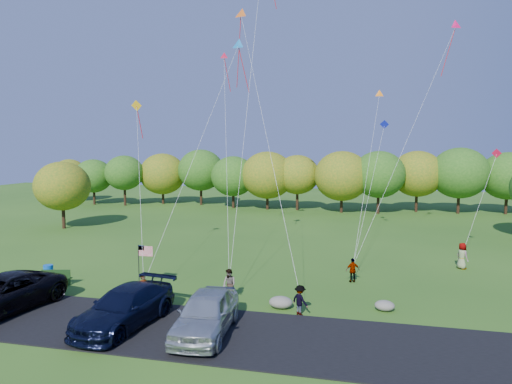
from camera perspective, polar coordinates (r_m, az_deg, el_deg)
ground at (r=25.69m, az=-5.91°, el=-13.50°), size 140.00×140.00×0.00m
asphalt_lane at (r=22.18m, az=-9.42°, el=-16.63°), size 44.00×6.00×0.06m
treeline at (r=59.47m, az=3.47°, el=2.04°), size 76.10×28.13×8.44m
minivan_dark at (r=26.96m, az=-29.37°, el=-11.08°), size 4.06×7.05×1.85m
minivan_navy at (r=22.84m, az=-16.10°, el=-13.68°), size 3.28×6.33×1.76m
minivan_silver at (r=21.23m, az=-6.27°, el=-14.80°), size 2.57×5.68×1.89m
flyer_a at (r=26.04m, az=-13.85°, el=-11.59°), size 0.63×0.67×1.53m
flyer_b at (r=25.71m, az=-3.36°, el=-11.46°), size 1.05×0.99×1.70m
flyer_c at (r=23.59m, az=5.53°, el=-13.30°), size 1.13×1.04×1.52m
flyer_d at (r=29.42m, az=12.01°, el=-9.55°), size 0.97×0.68×1.52m
flyer_e at (r=34.86m, az=24.36°, el=-7.29°), size 0.99×1.06×1.82m
park_bench at (r=30.84m, az=-23.64°, el=-9.67°), size 1.73×0.66×0.97m
trash_barrel at (r=32.45m, az=-24.52°, el=-9.07°), size 0.60×0.60×0.90m
flag_assembly at (r=28.35m, az=-13.96°, el=-7.71°), size 0.95×0.62×2.58m
boulder_near at (r=24.57m, az=3.11°, el=-13.61°), size 1.24×0.97×0.62m
boulder_far at (r=25.10m, az=15.78°, el=-13.51°), size 1.02×0.85×0.53m
kites_aloft at (r=37.65m, az=5.43°, el=19.11°), size 25.64×11.51×17.32m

